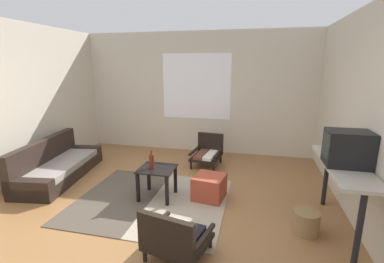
{
  "coord_description": "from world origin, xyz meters",
  "views": [
    {
      "loc": [
        1.34,
        -3.05,
        1.97
      ],
      "look_at": [
        0.35,
        1.11,
        0.92
      ],
      "focal_mm": 25.49,
      "sensor_mm": 36.0,
      "label": 1
    }
  ],
  "objects_px": {
    "ottoman_orange": "(209,187)",
    "clay_vase": "(336,144)",
    "console_shelf": "(343,172)",
    "armchair_striped_foreground": "(175,238)",
    "wicker_basket": "(306,222)",
    "couch": "(57,166)",
    "coffee_table": "(157,175)",
    "glass_bottle": "(152,161)",
    "armchair_by_window": "(208,152)",
    "crt_television": "(348,148)"
  },
  "relations": [
    {
      "from": "clay_vase",
      "to": "glass_bottle",
      "type": "relative_size",
      "value": 1.16
    },
    {
      "from": "coffee_table",
      "to": "armchair_by_window",
      "type": "bearing_deg",
      "value": 73.04
    },
    {
      "from": "ottoman_orange",
      "to": "couch",
      "type": "bearing_deg",
      "value": 176.65
    },
    {
      "from": "couch",
      "to": "console_shelf",
      "type": "relative_size",
      "value": 1.37
    },
    {
      "from": "coffee_table",
      "to": "crt_television",
      "type": "relative_size",
      "value": 1.14
    },
    {
      "from": "ottoman_orange",
      "to": "clay_vase",
      "type": "height_order",
      "value": "clay_vase"
    },
    {
      "from": "armchair_striped_foreground",
      "to": "clay_vase",
      "type": "height_order",
      "value": "clay_vase"
    },
    {
      "from": "ottoman_orange",
      "to": "console_shelf",
      "type": "xyz_separation_m",
      "value": [
        1.64,
        -0.46,
        0.58
      ]
    },
    {
      "from": "armchair_striped_foreground",
      "to": "console_shelf",
      "type": "distance_m",
      "value": 2.06
    },
    {
      "from": "armchair_by_window",
      "to": "console_shelf",
      "type": "xyz_separation_m",
      "value": [
        1.93,
        -1.9,
        0.49
      ]
    },
    {
      "from": "console_shelf",
      "to": "glass_bottle",
      "type": "xyz_separation_m",
      "value": [
        -2.48,
        0.29,
        -0.17
      ]
    },
    {
      "from": "armchair_by_window",
      "to": "clay_vase",
      "type": "distance_m",
      "value": 2.56
    },
    {
      "from": "crt_television",
      "to": "armchair_striped_foreground",
      "type": "bearing_deg",
      "value": -153.19
    },
    {
      "from": "armchair_by_window",
      "to": "crt_television",
      "type": "distance_m",
      "value": 2.85
    },
    {
      "from": "coffee_table",
      "to": "clay_vase",
      "type": "bearing_deg",
      "value": 1.71
    },
    {
      "from": "wicker_basket",
      "to": "ottoman_orange",
      "type": "bearing_deg",
      "value": 155.07
    },
    {
      "from": "couch",
      "to": "wicker_basket",
      "type": "xyz_separation_m",
      "value": [
        4.06,
        -0.76,
        -0.07
      ]
    },
    {
      "from": "armchair_by_window",
      "to": "wicker_basket",
      "type": "height_order",
      "value": "armchair_by_window"
    },
    {
      "from": "glass_bottle",
      "to": "wicker_basket",
      "type": "xyz_separation_m",
      "value": [
        2.12,
        -0.43,
        -0.45
      ]
    },
    {
      "from": "armchair_striped_foreground",
      "to": "glass_bottle",
      "type": "xyz_separation_m",
      "value": [
        -0.72,
        1.23,
        0.34
      ]
    },
    {
      "from": "ottoman_orange",
      "to": "armchair_by_window",
      "type": "bearing_deg",
      "value": 101.14
    },
    {
      "from": "coffee_table",
      "to": "armchair_striped_foreground",
      "type": "bearing_deg",
      "value": -62.44
    },
    {
      "from": "armchair_striped_foreground",
      "to": "clay_vase",
      "type": "relative_size",
      "value": 2.26
    },
    {
      "from": "console_shelf",
      "to": "clay_vase",
      "type": "xyz_separation_m",
      "value": [
        0.0,
        0.38,
        0.22
      ]
    },
    {
      "from": "ottoman_orange",
      "to": "glass_bottle",
      "type": "relative_size",
      "value": 1.59
    },
    {
      "from": "crt_television",
      "to": "coffee_table",
      "type": "bearing_deg",
      "value": 171.5
    },
    {
      "from": "armchair_striped_foreground",
      "to": "console_shelf",
      "type": "bearing_deg",
      "value": 28.04
    },
    {
      "from": "crt_television",
      "to": "wicker_basket",
      "type": "relative_size",
      "value": 1.51
    },
    {
      "from": "armchair_striped_foreground",
      "to": "wicker_basket",
      "type": "xyz_separation_m",
      "value": [
        1.4,
        0.8,
        -0.11
      ]
    },
    {
      "from": "armchair_striped_foreground",
      "to": "crt_television",
      "type": "bearing_deg",
      "value": 26.81
    },
    {
      "from": "crt_television",
      "to": "wicker_basket",
      "type": "xyz_separation_m",
      "value": [
        -0.36,
        -0.08,
        -0.93
      ]
    },
    {
      "from": "coffee_table",
      "to": "console_shelf",
      "type": "distance_m",
      "value": 2.47
    },
    {
      "from": "clay_vase",
      "to": "wicker_basket",
      "type": "distance_m",
      "value": 1.06
    },
    {
      "from": "couch",
      "to": "coffee_table",
      "type": "distance_m",
      "value": 2.04
    },
    {
      "from": "coffee_table",
      "to": "glass_bottle",
      "type": "distance_m",
      "value": 0.24
    },
    {
      "from": "couch",
      "to": "clay_vase",
      "type": "relative_size",
      "value": 6.26
    },
    {
      "from": "clay_vase",
      "to": "armchair_by_window",
      "type": "bearing_deg",
      "value": 141.71
    },
    {
      "from": "couch",
      "to": "clay_vase",
      "type": "bearing_deg",
      "value": -3.11
    },
    {
      "from": "armchair_by_window",
      "to": "armchair_striped_foreground",
      "type": "height_order",
      "value": "armchair_by_window"
    },
    {
      "from": "clay_vase",
      "to": "glass_bottle",
      "type": "bearing_deg",
      "value": -177.95
    },
    {
      "from": "ottoman_orange",
      "to": "clay_vase",
      "type": "relative_size",
      "value": 1.37
    },
    {
      "from": "armchair_by_window",
      "to": "ottoman_orange",
      "type": "distance_m",
      "value": 1.47
    },
    {
      "from": "glass_bottle",
      "to": "console_shelf",
      "type": "bearing_deg",
      "value": -6.73
    },
    {
      "from": "console_shelf",
      "to": "crt_television",
      "type": "height_order",
      "value": "crt_television"
    },
    {
      "from": "couch",
      "to": "clay_vase",
      "type": "xyz_separation_m",
      "value": [
        4.43,
        -0.24,
        0.78
      ]
    },
    {
      "from": "couch",
      "to": "coffee_table",
      "type": "xyz_separation_m",
      "value": [
        2.01,
        -0.31,
        0.15
      ]
    },
    {
      "from": "armchair_striped_foreground",
      "to": "crt_television",
      "type": "height_order",
      "value": "crt_television"
    },
    {
      "from": "ottoman_orange",
      "to": "clay_vase",
      "type": "distance_m",
      "value": 1.83
    },
    {
      "from": "ottoman_orange",
      "to": "console_shelf",
      "type": "bearing_deg",
      "value": -15.64
    },
    {
      "from": "couch",
      "to": "crt_television",
      "type": "height_order",
      "value": "crt_television"
    }
  ]
}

